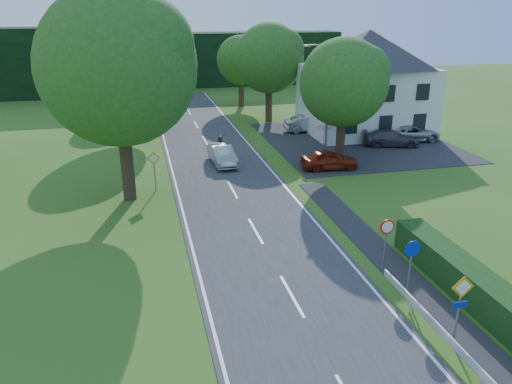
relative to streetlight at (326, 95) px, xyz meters
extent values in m
cube|color=#323234|center=(-8.06, -10.00, -4.44)|extent=(7.00, 80.00, 0.04)
cube|color=#242326|center=(3.94, 3.00, -4.44)|extent=(14.00, 16.00, 0.04)
cube|color=white|center=(-11.31, -10.00, -4.42)|extent=(0.12, 80.00, 0.01)
cube|color=white|center=(-4.81, -10.00, -4.42)|extent=(0.12, 80.00, 0.01)
cube|color=black|center=(-0.06, 36.00, -0.96)|extent=(30.00, 5.00, 7.00)
cube|color=silver|center=(5.94, 6.00, -1.66)|extent=(10.00, 8.00, 5.60)
pyramid|color=#26262B|center=(5.94, 6.00, 2.64)|extent=(10.60, 8.40, 3.00)
cylinder|color=gray|center=(0.14, 0.00, -0.46)|extent=(0.16, 0.16, 8.00)
cylinder|color=gray|center=(-0.66, 0.00, 3.44)|extent=(1.70, 0.10, 0.10)
cube|color=gray|center=(-1.56, 0.00, 3.39)|extent=(0.50, 0.18, 0.12)
cylinder|color=gray|center=(-3.76, -22.00, -3.26)|extent=(0.07, 0.07, 2.40)
cube|color=#E3A50B|center=(-3.76, -22.03, -2.26)|extent=(0.78, 0.04, 0.78)
cube|color=white|center=(-3.76, -22.03, -2.26)|extent=(0.57, 0.05, 0.57)
cube|color=#0B2AB2|center=(-3.76, -22.03, -2.91)|extent=(0.50, 0.04, 0.22)
cylinder|color=gray|center=(-3.76, -19.00, -3.36)|extent=(0.07, 0.07, 2.20)
cylinder|color=#0B2AB2|center=(-3.76, -19.03, -2.41)|extent=(0.64, 0.04, 0.64)
cylinder|color=gray|center=(-3.76, -17.00, -3.36)|extent=(0.07, 0.07, 2.20)
cylinder|color=red|center=(-3.76, -17.03, -2.41)|extent=(0.64, 0.04, 0.64)
cylinder|color=white|center=(-3.76, -17.05, -2.41)|extent=(0.48, 0.04, 0.48)
cylinder|color=gray|center=(-12.56, -5.00, -3.36)|extent=(0.07, 0.07, 2.20)
cube|color=#E3A50B|center=(-12.56, -5.03, -2.41)|extent=(0.78, 0.04, 0.78)
cube|color=white|center=(-12.56, -5.03, -2.41)|extent=(0.57, 0.05, 0.57)
imported|color=#ADAEB2|center=(-7.76, -0.71, -3.75)|extent=(1.63, 4.13, 1.34)
imported|color=black|center=(-7.06, 4.12, -3.94)|extent=(0.66, 1.84, 0.96)
imported|color=maroon|center=(-0.91, -3.50, -3.77)|extent=(4.00, 1.94, 1.31)
imported|color=#AAA9AE|center=(1.25, 7.00, -3.72)|extent=(4.31, 1.64, 1.40)
imported|color=#444449|center=(6.01, 0.99, -3.80)|extent=(4.66, 2.92, 1.26)
imported|color=#A5A7AC|center=(8.31, 1.99, -3.76)|extent=(4.80, 2.28, 1.32)
imported|color=red|center=(0.76, 2.00, -3.57)|extent=(2.11, 2.14, 1.72)
camera|label=1|loc=(-13.22, -33.72, 6.02)|focal=35.00mm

